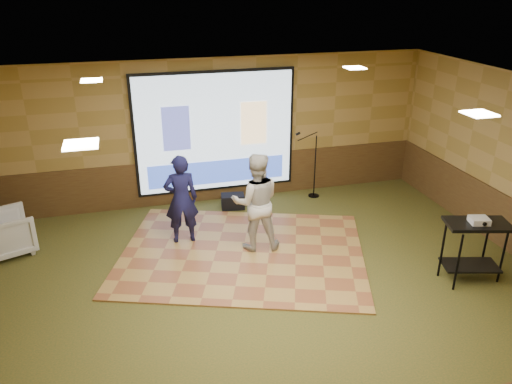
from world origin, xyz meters
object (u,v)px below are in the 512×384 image
object	(u,v)px
projector	(479,220)
banquet_chair	(7,233)
duffel_bag	(233,201)
mic_stand	(312,175)
projector_screen	(216,134)
player_left	(181,199)
player_right	(256,202)
av_table	(475,240)
dance_floor	(243,252)

from	to	relation	value
projector	banquet_chair	bearing A→B (deg)	171.80
projector	duffel_bag	distance (m)	4.78
mic_stand	projector	bearing A→B (deg)	-50.61
projector_screen	player_left	distance (m)	2.04
player_left	player_right	world-z (taller)	player_right
av_table	dance_floor	bearing A→B (deg)	152.37
projector_screen	banquet_chair	xyz separation A→B (m)	(-3.94, -1.28, -1.09)
av_table	player_right	bearing A→B (deg)	148.63
player_left	duffel_bag	size ratio (longest dim) A/B	3.45
projector	player_left	bearing A→B (deg)	163.38
av_table	projector	xyz separation A→B (m)	(-0.01, -0.02, 0.34)
projector	mic_stand	world-z (taller)	mic_stand
projector_screen	banquet_chair	distance (m)	4.28
projector_screen	player_right	xyz separation A→B (m)	(0.24, -2.25, -0.58)
projector	dance_floor	bearing A→B (deg)	165.37
projector_screen	mic_stand	size ratio (longest dim) A/B	2.23
player_left	player_right	distance (m)	1.33
mic_stand	player_right	bearing A→B (deg)	-112.05
av_table	duffel_bag	distance (m)	4.72
dance_floor	av_table	world-z (taller)	av_table
av_table	banquet_chair	world-z (taller)	av_table
player_left	projector	xyz separation A→B (m)	(4.20, -2.41, 0.20)
player_left	projector	distance (m)	4.85
player_left	projector	bearing A→B (deg)	150.67
banquet_chair	duffel_bag	size ratio (longest dim) A/B	1.77
projector_screen	player_left	bearing A→B (deg)	-119.70
projector_screen	av_table	xyz separation A→B (m)	(3.25, -4.08, -0.77)
projector	av_table	bearing A→B (deg)	85.95
player_left	av_table	world-z (taller)	player_left
projector	mic_stand	xyz separation A→B (m)	(-1.23, 3.73, -0.55)
dance_floor	av_table	bearing A→B (deg)	-27.63
player_left	mic_stand	distance (m)	3.27
player_right	av_table	bearing A→B (deg)	157.66
projector_screen	mic_stand	world-z (taller)	projector_screen
banquet_chair	dance_floor	bearing A→B (deg)	-126.61
player_left	av_table	size ratio (longest dim) A/B	1.63
projector_screen	mic_stand	distance (m)	2.27
dance_floor	banquet_chair	xyz separation A→B (m)	(-3.91, 1.09, 0.37)
player_right	mic_stand	bearing A→B (deg)	-124.21
dance_floor	projector_screen	bearing A→B (deg)	89.31
player_right	banquet_chair	xyz separation A→B (m)	(-4.18, 0.98, -0.52)
player_left	duffel_bag	xyz separation A→B (m)	(1.18, 1.18, -0.70)
player_left	duffel_bag	world-z (taller)	player_left
player_right	banquet_chair	bearing A→B (deg)	-4.11
player_left	banquet_chair	bearing A→B (deg)	-7.26
projector_screen	duffel_bag	world-z (taller)	projector_screen
player_right	duffel_bag	bearing A→B (deg)	-80.23
projector_screen	duffel_bag	size ratio (longest dim) A/B	7.04
av_table	banquet_chair	bearing A→B (deg)	158.66
mic_stand	player_left	bearing A→B (deg)	-134.97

